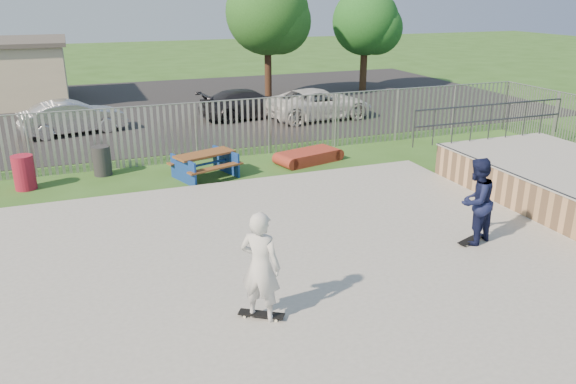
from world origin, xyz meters
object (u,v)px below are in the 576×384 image
object	(u,v)px
picnic_table	(205,165)
tree_right	(365,22)
tree_mid	(267,13)
skater_white	(260,266)
funbox	(309,157)
trash_bin_red	(24,172)
trash_bin_grey	(102,161)
skater_navy	(476,201)
car_white	(319,104)
car_dark	(248,104)
car_silver	(73,117)

from	to	relation	value
picnic_table	tree_right	distance (m)	18.06
tree_mid	skater_white	bearing A→B (deg)	-109.27
picnic_table	funbox	xyz separation A→B (m)	(3.65, 0.38, -0.20)
trash_bin_red	skater_white	bearing A→B (deg)	-65.51
trash_bin_red	picnic_table	bearing A→B (deg)	-8.65
trash_bin_grey	skater_navy	world-z (taller)	skater_navy
car_white	tree_right	xyz separation A→B (m)	(5.52, 6.22, 3.17)
tree_mid	car_dark	bearing A→B (deg)	-119.92
trash_bin_grey	car_silver	bearing A→B (deg)	96.84
car_silver	car_dark	distance (m)	7.53
car_white	tree_mid	bearing A→B (deg)	1.47
funbox	car_silver	distance (m)	10.25
funbox	tree_mid	xyz separation A→B (m)	(2.57, 11.69, 4.26)
picnic_table	skater_navy	bearing A→B (deg)	-77.27
car_silver	skater_navy	distance (m)	16.80
trash_bin_red	car_dark	xyz separation A→B (m)	(8.98, 7.10, 0.16)
car_silver	car_white	distance (m)	10.52
car_dark	skater_navy	bearing A→B (deg)	175.36
car_white	tree_right	bearing A→B (deg)	-45.80
car_silver	tree_right	world-z (taller)	tree_right
trash_bin_red	car_silver	bearing A→B (deg)	77.69
trash_bin_red	car_silver	xyz separation A→B (m)	(1.47, 6.72, 0.18)
picnic_table	car_dark	size ratio (longest dim) A/B	0.50
car_dark	skater_navy	distance (m)	15.10
car_dark	tree_right	size ratio (longest dim) A/B	0.78
picnic_table	skater_white	xyz separation A→B (m)	(-0.96, -8.46, 0.73)
trash_bin_grey	car_dark	bearing A→B (deg)	43.79
car_silver	tree_right	bearing A→B (deg)	-84.74
car_dark	tree_right	xyz separation A→B (m)	(8.48, 4.89, 3.20)
funbox	trash_bin_red	distance (m)	8.84
trash_bin_red	skater_white	xyz separation A→B (m)	(4.21, -9.25, 0.62)
funbox	tree_mid	size ratio (longest dim) A/B	0.32
car_silver	skater_navy	xyz separation A→B (m)	(8.13, -14.70, 0.44)
trash_bin_grey	tree_mid	world-z (taller)	tree_mid
car_white	skater_navy	bearing A→B (deg)	166.14
car_silver	car_white	size ratio (longest dim) A/B	0.84
car_silver	tree_mid	size ratio (longest dim) A/B	0.62
funbox	car_silver	bearing A→B (deg)	121.02
car_silver	tree_right	distance (m)	17.14
funbox	trash_bin_grey	world-z (taller)	trash_bin_grey
trash_bin_red	tree_right	distance (m)	21.45
skater_navy	tree_right	bearing A→B (deg)	-131.80
trash_bin_red	tree_mid	xyz separation A→B (m)	(11.40, 11.29, 3.95)
trash_bin_red	car_white	size ratio (longest dim) A/B	0.21
trash_bin_red	trash_bin_grey	world-z (taller)	trash_bin_red
skater_white	car_dark	bearing A→B (deg)	-63.49
tree_right	skater_navy	size ratio (longest dim) A/B	2.93
car_silver	car_dark	bearing A→B (deg)	-100.08
car_dark	skater_white	size ratio (longest dim) A/B	2.28
trash_bin_red	funbox	bearing A→B (deg)	-2.62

